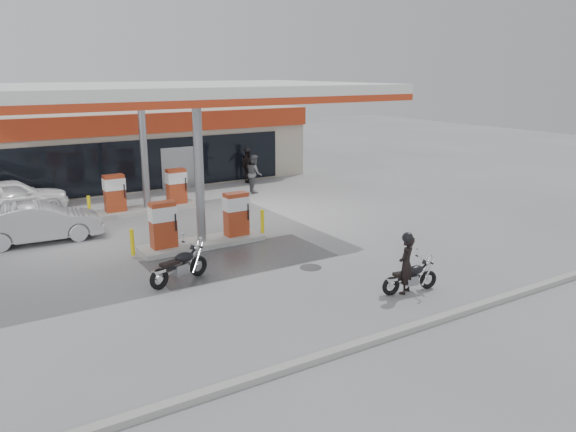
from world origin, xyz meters
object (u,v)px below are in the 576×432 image
(main_motorcycle, at_px, (411,278))
(hatchback_silver, at_px, (39,223))
(sedan_white, at_px, (12,196))
(pump_island_far, at_px, (147,196))
(parked_car_left, at_px, (18,186))
(pump_island_near, at_px, (201,226))
(attendant, at_px, (254,174))
(parked_motorcycle, at_px, (180,267))
(biker_main, at_px, (406,265))
(biker_walking, at_px, (247,166))

(main_motorcycle, distance_m, hatchback_silver, 13.48)
(sedan_white, height_order, hatchback_silver, sedan_white)
(pump_island_far, bearing_deg, hatchback_silver, -153.58)
(main_motorcycle, distance_m, parked_car_left, 20.68)
(pump_island_near, xyz_separation_m, attendant, (6.00, 7.00, 0.26))
(pump_island_near, relative_size, parked_motorcycle, 2.52)
(biker_main, xyz_separation_m, attendant, (2.92, 14.14, 0.13))
(biker_main, bearing_deg, parked_motorcycle, -65.82)
(parked_motorcycle, relative_size, biker_walking, 1.06)
(biker_walking, bearing_deg, pump_island_far, 171.53)
(parked_motorcycle, bearing_deg, pump_island_far, 60.40)
(main_motorcycle, bearing_deg, hatchback_silver, 136.05)
(attendant, relative_size, biker_walking, 1.00)
(biker_main, relative_size, biker_walking, 0.87)
(main_motorcycle, distance_m, sedan_white, 17.90)
(pump_island_near, bearing_deg, pump_island_far, 90.00)
(sedan_white, distance_m, attendant, 11.27)
(hatchback_silver, bearing_deg, parked_car_left, 1.55)
(pump_island_near, xyz_separation_m, pump_island_far, (0.00, 6.00, 0.00))
(main_motorcycle, relative_size, attendant, 0.93)
(main_motorcycle, bearing_deg, pump_island_far, 113.05)
(main_motorcycle, bearing_deg, attendant, 88.19)
(pump_island_near, bearing_deg, attendant, 49.40)
(main_motorcycle, relative_size, biker_main, 1.07)
(parked_motorcycle, relative_size, parked_car_left, 0.52)
(pump_island_far, distance_m, hatchback_silver, 5.39)
(pump_island_far, xyz_separation_m, biker_walking, (6.87, 3.37, 0.25))
(sedan_white, relative_size, parked_car_left, 1.16)
(pump_island_near, distance_m, attendant, 9.22)
(parked_motorcycle, relative_size, attendant, 1.06)
(sedan_white, xyz_separation_m, attendant, (11.15, -1.62, 0.19))
(biker_main, distance_m, hatchback_silver, 13.34)
(pump_island_near, height_order, parked_car_left, pump_island_near)
(attendant, height_order, hatchback_silver, attendant)
(biker_main, bearing_deg, pump_island_far, -103.28)
(pump_island_near, distance_m, parked_car_left, 12.82)
(main_motorcycle, xyz_separation_m, sedan_white, (-8.42, 15.79, 0.37))
(attendant, bearing_deg, main_motorcycle, -173.57)
(sedan_white, bearing_deg, hatchback_silver, -177.29)
(pump_island_near, distance_m, main_motorcycle, 7.88)
(main_motorcycle, height_order, sedan_white, sedan_white)
(parked_car_left, bearing_deg, sedan_white, 169.33)
(pump_island_near, bearing_deg, parked_motorcycle, -123.70)
(sedan_white, distance_m, biker_walking, 12.04)
(pump_island_near, relative_size, biker_main, 3.06)
(sedan_white, relative_size, attendant, 2.37)
(parked_motorcycle, distance_m, attendant, 12.80)
(pump_island_far, bearing_deg, sedan_white, 153.01)
(pump_island_far, xyz_separation_m, biker_main, (3.08, -13.14, 0.13))
(hatchback_silver, height_order, biker_walking, biker_walking)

